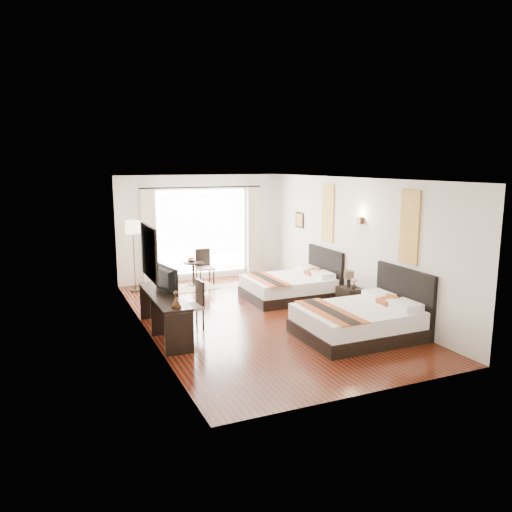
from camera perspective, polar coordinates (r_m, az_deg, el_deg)
name	(u,v)px	position (r m, az deg, el deg)	size (l,w,h in m)	color
floor	(258,317)	(10.26, 0.23, -7.03)	(4.50, 7.50, 0.01)	#350A09
ceiling	(258,179)	(9.79, 0.24, 8.77)	(4.50, 7.50, 0.02)	white
wall_headboard	(353,243)	(11.01, 11.00, 1.50)	(0.01, 7.50, 2.80)	silver
wall_desk	(145,258)	(9.27, -12.58, -0.22)	(0.01, 7.50, 2.80)	silver
wall_window	(202,228)	(13.41, -6.21, 3.22)	(4.50, 0.01, 2.80)	silver
wall_entry	(372,294)	(6.74, 13.14, -4.25)	(4.50, 0.01, 2.80)	silver
window_glass	(202,232)	(13.41, -6.18, 2.79)	(2.40, 0.02, 2.20)	white
sheer_curtain	(203,232)	(13.35, -6.10, 2.75)	(2.30, 0.02, 2.10)	white
drape_left	(149,236)	(12.96, -12.18, 2.26)	(0.35, 0.14, 2.35)	beige
drape_right	(253,230)	(13.81, -0.29, 2.99)	(0.35, 0.14, 2.35)	beige
art_panel_near	(409,227)	(9.52, 17.13, 3.19)	(0.03, 0.50, 1.35)	maroon
art_panel_far	(328,213)	(11.79, 8.21, 4.87)	(0.03, 0.50, 1.35)	maroon
wall_sconce	(360,220)	(10.65, 11.82, 4.00)	(0.10, 0.14, 0.14)	#402817
mirror_frame	(149,252)	(8.99, -12.13, 0.43)	(0.04, 1.25, 0.95)	black
mirror_glass	(150,252)	(8.99, -11.97, 0.45)	(0.01, 1.12, 0.82)	white
bed_near	(361,320)	(9.27, 11.94, -7.17)	(2.10, 1.64, 1.18)	black
bed_far	(292,286)	(11.62, 4.11, -3.43)	(1.99, 1.55, 1.12)	black
nightstand	(350,299)	(10.86, 10.68, -4.84)	(0.41, 0.51, 0.49)	black
table_lamp	(349,276)	(10.81, 10.57, -2.26)	(0.21, 0.21, 0.34)	black
vase	(354,286)	(10.71, 11.12, -3.34)	(0.12, 0.12, 0.12)	black
console_desk	(164,314)	(9.31, -10.46, -6.59)	(0.50, 2.20, 0.76)	black
television	(162,279)	(9.29, -10.67, -2.63)	(0.86, 0.11, 0.50)	black
bronze_figurine	(176,300)	(8.31, -9.13, -5.03)	(0.16, 0.16, 0.25)	#402817
desk_chair	(192,314)	(9.56, -7.35, -6.62)	(0.45, 0.45, 0.93)	beige
floor_lamp	(133,232)	(12.38, -13.90, 2.73)	(0.35, 0.35, 1.74)	black
side_table	(193,273)	(12.95, -7.16, -1.98)	(0.53, 0.53, 0.61)	black
fruit_bowl	(191,261)	(12.91, -7.41, -0.52)	(0.22, 0.22, 0.05)	#452C18
window_chair	(205,273)	(13.03, -5.87, -2.00)	(0.42, 0.42, 0.91)	beige
jute_rug	(190,288)	(12.71, -7.54, -3.62)	(1.27, 0.86, 0.01)	tan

